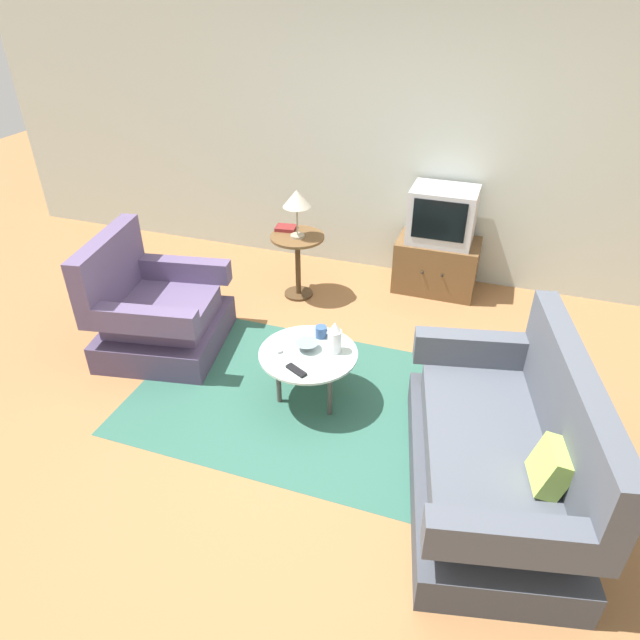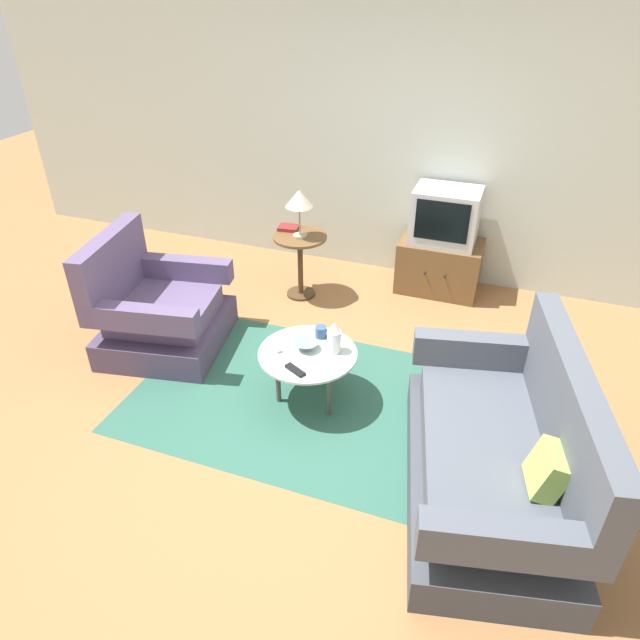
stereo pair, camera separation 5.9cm
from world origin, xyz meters
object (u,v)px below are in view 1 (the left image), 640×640
Objects in this scene: armchair at (156,313)px; bowl at (307,346)px; vase at (335,338)px; tv_stand at (436,265)px; tv_remote_dark at (296,370)px; coffee_table at (308,357)px; tv_remote_silver at (275,347)px; television at (442,215)px; mug at (322,332)px; side_table at (298,253)px; book at (286,228)px; couch at (501,455)px; table_lamp at (297,200)px.

bowl is at bearing 70.32° from armchair.
tv_stand is at bearing 77.62° from vase.
bowl is 0.97× the size of tv_remote_dark.
coffee_table is 0.91× the size of tv_stand.
armchair reaches higher than coffee_table.
tv_stand reaches higher than tv_remote_silver.
mug is at bearing -107.51° from television.
tv_remote_dark is at bearing 178.11° from tv_remote_silver.
side_table is 0.26m from book.
armchair is 1.79× the size of side_table.
armchair is at bearing 173.38° from vase.
couch is 13.82× the size of mug.
tv_stand is 3.77× the size of book.
coffee_table is 5.38× the size of mug.
coffee_table is 4.26× the size of bowl.
couch is 2.80m from table_lamp.
mug is (1.46, -0.05, 0.16)m from armchair.
television is 2.91× the size of book.
couch is 2.74m from side_table.
couch is at bearing -155.96° from tv_remote_silver.
armchair is 1.46m from coffee_table.
couch is 2.93m from book.
armchair is 1.52m from tv_remote_dark.
couch reaches higher than coffee_table.
table_lamp reaches higher than armchair.
armchair is at bearing 170.76° from bowl.
book is at bearing 141.48° from tv_remote_dark.
vase is 1.45× the size of bowl.
vase reaches higher than tv_stand.
couch is 7.54× the size of vase.
tv_remote_silver is at bearing -172.03° from coffee_table.
television is 2.49× the size of vase.
side_table reaches higher than coffee_table.
couch reaches higher than book.
coffee_table is (1.43, -0.26, 0.08)m from armchair.
television reaches higher than bowl.
bowl is (-0.19, -0.04, -0.08)m from vase.
tv_stand is at bearing 4.94° from couch.
book is (0.65, 1.27, 0.33)m from armchair.
table_lamp is (-1.21, -0.60, 0.21)m from television.
mug is 1.55m from book.
coffee_table is at bearing -54.72° from bowl.
table_lamp is 1.59m from tv_remote_silver.
couch is 1.38m from tv_remote_dark.
bowl is at bearing -107.31° from tv_stand.
mug is 0.77× the size of tv_remote_dark.
television is at bearing -73.70° from tv_remote_silver.
armchair is 1.43m from side_table.
television reaches higher than book.
book is at bearing 34.80° from couch.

